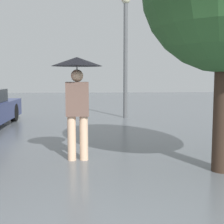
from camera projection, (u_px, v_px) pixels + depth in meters
The scene contains 2 objects.
pedestrian at pixel (77, 84), 5.61m from camera, with size 0.92×0.92×1.88m.
street_lamp at pixel (126, 45), 11.60m from camera, with size 0.33×0.33×4.53m.
Camera 1 is at (0.02, -2.15, 1.51)m, focal length 50.00 mm.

